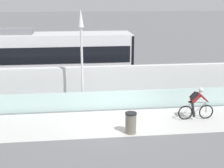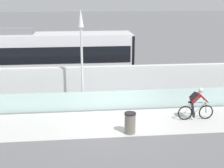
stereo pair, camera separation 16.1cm
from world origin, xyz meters
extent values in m
plane|color=slate|center=(0.00, 0.00, 0.00)|extent=(200.00, 200.00, 0.00)
cube|color=silver|center=(0.00, 0.00, 0.01)|extent=(32.00, 3.20, 0.01)
cube|color=silver|center=(0.00, 1.85, 0.51)|extent=(32.00, 0.05, 1.01)
cube|color=silver|center=(0.00, 3.65, 0.97)|extent=(32.00, 0.36, 1.94)
cube|color=#595654|center=(0.00, 6.13, 0.00)|extent=(32.00, 0.08, 0.01)
cube|color=#595654|center=(0.00, 7.57, 0.00)|extent=(32.00, 0.08, 0.01)
cube|color=silver|center=(-3.67, 6.85, 1.90)|extent=(11.00, 2.50, 3.10)
cube|color=black|center=(-3.67, 6.85, 2.25)|extent=(10.56, 2.54, 1.04)
cube|color=red|center=(-3.67, 6.85, 0.53)|extent=(10.78, 2.53, 0.28)
cube|color=slate|center=(-5.65, 6.85, 3.63)|extent=(2.40, 1.10, 0.36)
cube|color=#232326|center=(-0.15, 6.85, 0.36)|extent=(1.40, 1.88, 0.20)
cylinder|color=black|center=(-0.15, 6.13, 0.30)|extent=(0.60, 0.10, 0.60)
cylinder|color=black|center=(-0.15, 7.57, 0.30)|extent=(0.60, 0.10, 0.60)
cube|color=black|center=(1.78, 6.85, 1.90)|extent=(0.16, 2.54, 2.94)
torus|color=black|center=(4.44, 0.00, 0.36)|extent=(0.72, 0.06, 0.72)
cylinder|color=#99999E|center=(4.44, 0.00, 0.36)|extent=(0.07, 0.10, 0.07)
torus|color=black|center=(3.39, 0.00, 0.36)|extent=(0.72, 0.06, 0.72)
cylinder|color=#99999E|center=(3.39, 0.00, 0.36)|extent=(0.07, 0.10, 0.07)
cylinder|color=#99999E|center=(4.10, 0.00, 0.57)|extent=(0.60, 0.04, 0.58)
cylinder|color=#99999E|center=(3.72, 0.00, 0.59)|extent=(0.22, 0.04, 0.59)
cylinder|color=#99999E|center=(4.01, 0.00, 0.86)|extent=(0.76, 0.04, 0.07)
cylinder|color=#99999E|center=(3.60, 0.00, 0.33)|extent=(0.43, 0.03, 0.09)
cylinder|color=#99999E|center=(3.51, 0.00, 0.62)|extent=(0.27, 0.02, 0.53)
cylinder|color=black|center=(4.41, 0.00, 0.60)|extent=(0.08, 0.03, 0.49)
cube|color=black|center=(3.63, 0.00, 0.90)|extent=(0.24, 0.10, 0.05)
cylinder|color=black|center=(4.39, 0.00, 0.95)|extent=(0.03, 0.58, 0.03)
cylinder|color=#262628|center=(3.81, 0.00, 0.30)|extent=(0.18, 0.02, 0.18)
cube|color=maroon|center=(3.85, 0.00, 1.11)|extent=(0.50, 0.28, 0.51)
cube|color=black|center=(3.76, 0.00, 1.21)|extent=(0.38, 0.30, 0.38)
sphere|color=beige|center=(4.09, 0.00, 1.46)|extent=(0.20, 0.20, 0.20)
sphere|color=silver|center=(4.09, 0.00, 1.49)|extent=(0.23, 0.23, 0.23)
cylinder|color=maroon|center=(4.21, -0.16, 1.12)|extent=(0.41, 0.08, 0.41)
cylinder|color=maroon|center=(4.21, 0.16, 1.12)|extent=(0.41, 0.08, 0.41)
cylinder|color=black|center=(3.74, -0.09, 0.55)|extent=(0.25, 0.11, 0.79)
cylinder|color=black|center=(3.74, 0.09, 0.69)|extent=(0.25, 0.11, 0.52)
cylinder|color=gray|center=(-1.49, 2.15, 0.10)|extent=(0.24, 0.24, 0.20)
cylinder|color=silver|center=(-1.49, 2.15, 2.20)|extent=(0.12, 0.12, 4.20)
cone|color=white|center=(-1.49, 2.15, 4.75)|extent=(0.28, 0.28, 0.90)
cylinder|color=slate|center=(0.49, -1.25, 0.45)|extent=(0.48, 0.48, 0.90)
cylinder|color=black|center=(0.49, -1.25, 0.93)|extent=(0.51, 0.51, 0.06)
camera|label=1|loc=(-1.81, -13.91, 5.89)|focal=51.00mm
camera|label=2|loc=(-1.65, -13.93, 5.89)|focal=51.00mm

